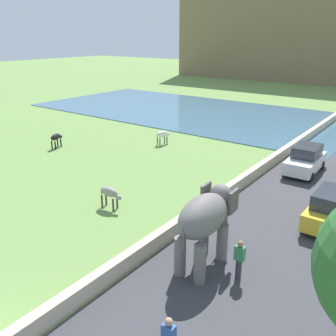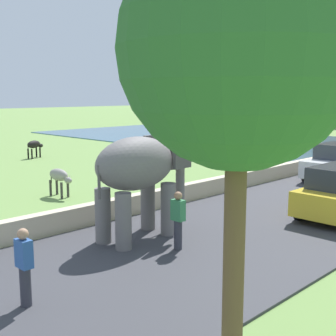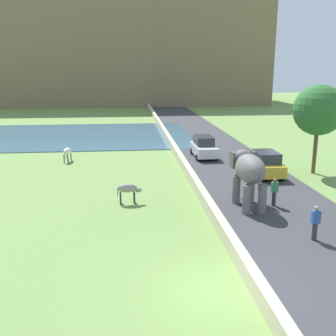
{
  "view_description": "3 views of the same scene",
  "coord_description": "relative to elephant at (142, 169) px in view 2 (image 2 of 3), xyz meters",
  "views": [
    {
      "loc": [
        9.43,
        -2.35,
        8.47
      ],
      "look_at": [
        -1.09,
        11.8,
        1.93
      ],
      "focal_mm": 38.62,
      "sensor_mm": 36.0,
      "label": 1
    },
    {
      "loc": [
        12.96,
        -0.49,
        4.17
      ],
      "look_at": [
        0.53,
        12.07,
        1.29
      ],
      "focal_mm": 48.97,
      "sensor_mm": 36.0,
      "label": 2
    },
    {
      "loc": [
        -2.99,
        -11.73,
        7.39
      ],
      "look_at": [
        -0.58,
        11.5,
        1.46
      ],
      "focal_mm": 42.08,
      "sensor_mm": 36.0,
      "label": 3
    }
  ],
  "objects": [
    {
      "name": "elephant",
      "position": [
        0.0,
        0.0,
        0.0
      ],
      "size": [
        1.5,
        3.49,
        2.99
      ],
      "color": "slate",
      "rests_on": "ground"
    },
    {
      "name": "person_trailing",
      "position": [
        1.65,
        -4.55,
        -1.16
      ],
      "size": [
        0.36,
        0.22,
        1.63
      ],
      "color": "#33333D",
      "rests_on": "ground"
    },
    {
      "name": "car_white",
      "position": [
        0.01,
        12.48,
        -1.14
      ],
      "size": [
        1.86,
        4.03,
        1.8
      ],
      "color": "white",
      "rests_on": "ground"
    },
    {
      "name": "person_beside_elephant",
      "position": [
        1.49,
        -0.06,
        -1.16
      ],
      "size": [
        0.36,
        0.22,
        1.63
      ],
      "color": "#33333D",
      "rests_on": "ground"
    },
    {
      "name": "cow_white",
      "position": [
        -11.31,
        12.11,
        -1.2
      ],
      "size": [
        0.65,
        1.42,
        1.15
      ],
      "color": "silver",
      "rests_on": "ground"
    },
    {
      "name": "tree_mid",
      "position": [
        6.18,
        -3.98,
        2.64
      ],
      "size": [
        2.98,
        2.98,
        6.2
      ],
      "color": "brown",
      "rests_on": "ground"
    },
    {
      "name": "cow_black",
      "position": [
        -17.5,
        6.37,
        -1.2
      ],
      "size": [
        0.77,
        1.42,
        1.15
      ],
      "color": "black",
      "rests_on": "ground"
    },
    {
      "name": "cow_grey",
      "position": [
        -6.45,
        1.31,
        -1.2
      ],
      "size": [
        1.4,
        0.49,
        1.15
      ],
      "color": "gray",
      "rests_on": "ground"
    },
    {
      "name": "lake",
      "position": [
        -17.42,
        24.94,
        -2.0
      ],
      "size": [
        36.0,
        18.0,
        0.08
      ],
      "primitive_type": "cube",
      "color": "#426B84",
      "rests_on": "ground"
    },
    {
      "name": "barrier_wall",
      "position": [
        -2.22,
        9.9,
        -1.69
      ],
      "size": [
        0.4,
        110.0,
        0.7
      ],
      "primitive_type": "cube",
      "color": "beige",
      "rests_on": "ground"
    }
  ]
}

